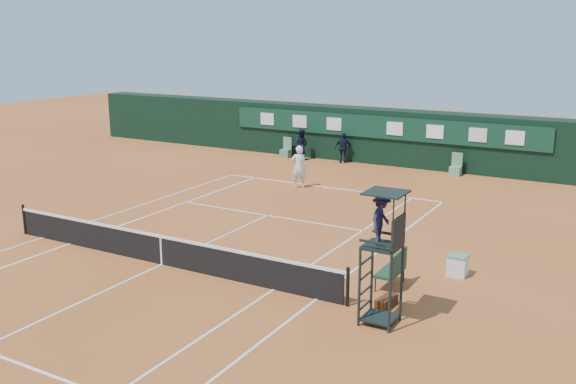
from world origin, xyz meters
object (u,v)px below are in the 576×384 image
object	(u,v)px
player_bench	(394,268)
player	(299,167)
tennis_net	(161,249)
umpire_chair	(382,230)
cooler	(458,265)

from	to	relation	value
player_bench	player	distance (m)	12.45
tennis_net	umpire_chair	size ratio (longest dim) A/B	3.77
cooler	tennis_net	bearing A→B (deg)	-156.17
tennis_net	umpire_chair	world-z (taller)	umpire_chair
umpire_chair	cooler	bearing A→B (deg)	78.85
tennis_net	umpire_chair	xyz separation A→B (m)	(7.52, -0.54, 1.95)
tennis_net	umpire_chair	distance (m)	7.79
tennis_net	player_bench	distance (m)	7.24
player_bench	player	size ratio (longest dim) A/B	0.60
player	umpire_chair	bearing A→B (deg)	95.84
tennis_net	player_bench	xyz separation A→B (m)	(7.00, 1.85, 0.09)
cooler	player	xyz separation A→B (m)	(-9.55, 7.51, 0.67)
umpire_chair	player_bench	size ratio (longest dim) A/B	2.85
player_bench	cooler	size ratio (longest dim) A/B	1.86
cooler	player_bench	bearing A→B (deg)	-126.24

